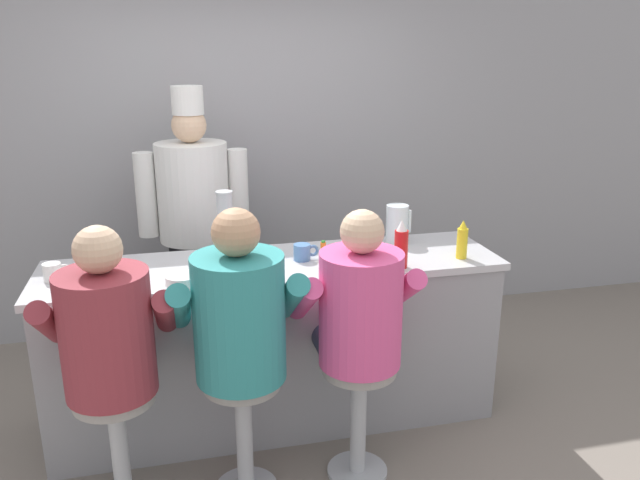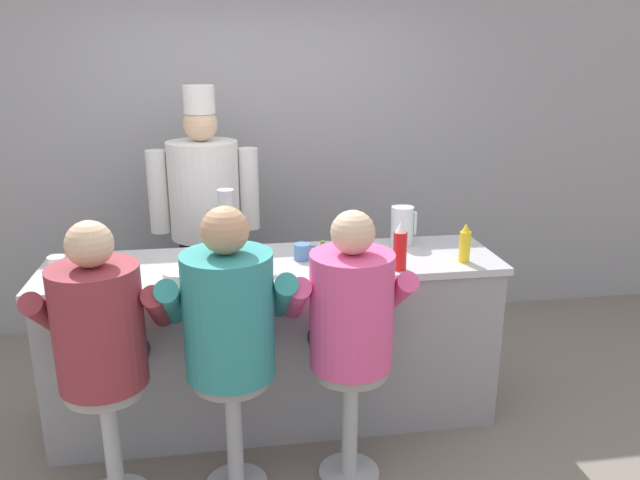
{
  "view_description": "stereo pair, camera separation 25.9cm",
  "coord_description": "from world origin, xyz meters",
  "px_view_note": "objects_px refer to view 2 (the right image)",
  "views": [
    {
      "loc": [
        -0.51,
        -2.9,
        2.11
      ],
      "look_at": [
        0.25,
        0.29,
        1.1
      ],
      "focal_mm": 35.0,
      "sensor_mm": 36.0,
      "label": 1
    },
    {
      "loc": [
        -0.26,
        -2.95,
        2.11
      ],
      "look_at": [
        0.25,
        0.29,
        1.1
      ],
      "focal_mm": 35.0,
      "sensor_mm": 36.0,
      "label": 2
    }
  ],
  "objects_px": {
    "hot_sauce_bottle_orange": "(323,253)",
    "cereal_bowl": "(179,276)",
    "breakfast_plate": "(250,273)",
    "coffee_mug_white": "(58,265)",
    "mustard_bottle_yellow": "(465,244)",
    "coffee_mug_blue": "(303,252)",
    "diner_seated_maroon": "(101,334)",
    "cup_stack_steel": "(227,224)",
    "diner_seated_pink": "(350,318)",
    "diner_seated_teal": "(229,322)",
    "cook_in_whites_near": "(205,213)",
    "ketchup_bottle_red": "(400,247)",
    "water_pitcher_clear": "(402,226)"
  },
  "relations": [
    {
      "from": "coffee_mug_blue",
      "to": "cup_stack_steel",
      "type": "xyz_separation_m",
      "value": [
        -0.41,
        0.09,
        0.15
      ]
    },
    {
      "from": "breakfast_plate",
      "to": "cereal_bowl",
      "type": "bearing_deg",
      "value": -179.44
    },
    {
      "from": "hot_sauce_bottle_orange",
      "to": "diner_seated_maroon",
      "type": "height_order",
      "value": "diner_seated_maroon"
    },
    {
      "from": "ketchup_bottle_red",
      "to": "coffee_mug_white",
      "type": "bearing_deg",
      "value": 172.98
    },
    {
      "from": "coffee_mug_white",
      "to": "diner_seated_teal",
      "type": "xyz_separation_m",
      "value": [
        0.87,
        -0.55,
        -0.14
      ]
    },
    {
      "from": "ketchup_bottle_red",
      "to": "breakfast_plate",
      "type": "relative_size",
      "value": 1.0
    },
    {
      "from": "water_pitcher_clear",
      "to": "diner_seated_pink",
      "type": "relative_size",
      "value": 0.16
    },
    {
      "from": "coffee_mug_blue",
      "to": "diner_seated_maroon",
      "type": "bearing_deg",
      "value": -150.16
    },
    {
      "from": "coffee_mug_blue",
      "to": "cup_stack_steel",
      "type": "relative_size",
      "value": 0.36
    },
    {
      "from": "coffee_mug_white",
      "to": "diner_seated_pink",
      "type": "relative_size",
      "value": 0.1
    },
    {
      "from": "cup_stack_steel",
      "to": "cook_in_whites_near",
      "type": "relative_size",
      "value": 0.21
    },
    {
      "from": "ketchup_bottle_red",
      "to": "mustard_bottle_yellow",
      "type": "height_order",
      "value": "ketchup_bottle_red"
    },
    {
      "from": "diner_seated_maroon",
      "to": "coffee_mug_blue",
      "type": "bearing_deg",
      "value": 29.84
    },
    {
      "from": "cook_in_whites_near",
      "to": "hot_sauce_bottle_orange",
      "type": "bearing_deg",
      "value": -56.34
    },
    {
      "from": "water_pitcher_clear",
      "to": "breakfast_plate",
      "type": "distance_m",
      "value": 1.02
    },
    {
      "from": "breakfast_plate",
      "to": "diner_seated_pink",
      "type": "height_order",
      "value": "diner_seated_pink"
    },
    {
      "from": "hot_sauce_bottle_orange",
      "to": "breakfast_plate",
      "type": "xyz_separation_m",
      "value": [
        -0.4,
        -0.14,
        -0.05
      ]
    },
    {
      "from": "water_pitcher_clear",
      "to": "mustard_bottle_yellow",
      "type": "bearing_deg",
      "value": -55.81
    },
    {
      "from": "cereal_bowl",
      "to": "diner_seated_teal",
      "type": "relative_size",
      "value": 0.12
    },
    {
      "from": "diner_seated_maroon",
      "to": "diner_seated_pink",
      "type": "relative_size",
      "value": 1.0
    },
    {
      "from": "mustard_bottle_yellow",
      "to": "diner_seated_maroon",
      "type": "bearing_deg",
      "value": -167.96
    },
    {
      "from": "hot_sauce_bottle_orange",
      "to": "coffee_mug_white",
      "type": "bearing_deg",
      "value": 177.6
    },
    {
      "from": "coffee_mug_blue",
      "to": "diner_seated_maroon",
      "type": "xyz_separation_m",
      "value": [
        -1.0,
        -0.58,
        -0.16
      ]
    },
    {
      "from": "breakfast_plate",
      "to": "coffee_mug_white",
      "type": "height_order",
      "value": "coffee_mug_white"
    },
    {
      "from": "breakfast_plate",
      "to": "coffee_mug_white",
      "type": "distance_m",
      "value": 1.01
    },
    {
      "from": "cook_in_whites_near",
      "to": "coffee_mug_blue",
      "type": "bearing_deg",
      "value": -58.28
    },
    {
      "from": "ketchup_bottle_red",
      "to": "water_pitcher_clear",
      "type": "relative_size",
      "value": 1.15
    },
    {
      "from": "breakfast_plate",
      "to": "mustard_bottle_yellow",
      "type": "bearing_deg",
      "value": 2.03
    },
    {
      "from": "coffee_mug_blue",
      "to": "cook_in_whites_near",
      "type": "bearing_deg",
      "value": 121.72
    },
    {
      "from": "ketchup_bottle_red",
      "to": "hot_sauce_bottle_orange",
      "type": "height_order",
      "value": "ketchup_bottle_red"
    },
    {
      "from": "ketchup_bottle_red",
      "to": "cereal_bowl",
      "type": "xyz_separation_m",
      "value": [
        -1.15,
        0.02,
        -0.1
      ]
    },
    {
      "from": "hot_sauce_bottle_orange",
      "to": "cereal_bowl",
      "type": "relative_size",
      "value": 0.76
    },
    {
      "from": "diner_seated_teal",
      "to": "coffee_mug_white",
      "type": "bearing_deg",
      "value": 147.81
    },
    {
      "from": "diner_seated_teal",
      "to": "coffee_mug_blue",
      "type": "bearing_deg",
      "value": 53.38
    },
    {
      "from": "diner_seated_maroon",
      "to": "diner_seated_pink",
      "type": "height_order",
      "value": "same"
    },
    {
      "from": "water_pitcher_clear",
      "to": "cereal_bowl",
      "type": "xyz_separation_m",
      "value": [
        -1.29,
        -0.41,
        -0.09
      ]
    },
    {
      "from": "cereal_bowl",
      "to": "coffee_mug_white",
      "type": "height_order",
      "value": "coffee_mug_white"
    },
    {
      "from": "water_pitcher_clear",
      "to": "coffee_mug_white",
      "type": "bearing_deg",
      "value": -173.58
    },
    {
      "from": "breakfast_plate",
      "to": "diner_seated_pink",
      "type": "xyz_separation_m",
      "value": [
        0.46,
        -0.36,
        -0.12
      ]
    },
    {
      "from": "cereal_bowl",
      "to": "cup_stack_steel",
      "type": "height_order",
      "value": "cup_stack_steel"
    },
    {
      "from": "breakfast_plate",
      "to": "cup_stack_steel",
      "type": "height_order",
      "value": "cup_stack_steel"
    },
    {
      "from": "breakfast_plate",
      "to": "coffee_mug_white",
      "type": "relative_size",
      "value": 1.9
    },
    {
      "from": "breakfast_plate",
      "to": "diner_seated_pink",
      "type": "bearing_deg",
      "value": -38.11
    },
    {
      "from": "diner_seated_teal",
      "to": "cook_in_whites_near",
      "type": "xyz_separation_m",
      "value": [
        -0.13,
        1.47,
        0.15
      ]
    },
    {
      "from": "water_pitcher_clear",
      "to": "cook_in_whites_near",
      "type": "relative_size",
      "value": 0.12
    },
    {
      "from": "breakfast_plate",
      "to": "coffee_mug_blue",
      "type": "xyz_separation_m",
      "value": [
        0.31,
        0.22,
        0.03
      ]
    },
    {
      "from": "water_pitcher_clear",
      "to": "diner_seated_pink",
      "type": "height_order",
      "value": "diner_seated_pink"
    },
    {
      "from": "hot_sauce_bottle_orange",
      "to": "coffee_mug_white",
      "type": "relative_size",
      "value": 0.93
    },
    {
      "from": "hot_sauce_bottle_orange",
      "to": "cereal_bowl",
      "type": "bearing_deg",
      "value": -169.67
    },
    {
      "from": "mustard_bottle_yellow",
      "to": "hot_sauce_bottle_orange",
      "type": "xyz_separation_m",
      "value": [
        -0.78,
        0.09,
        -0.04
      ]
    }
  ]
}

